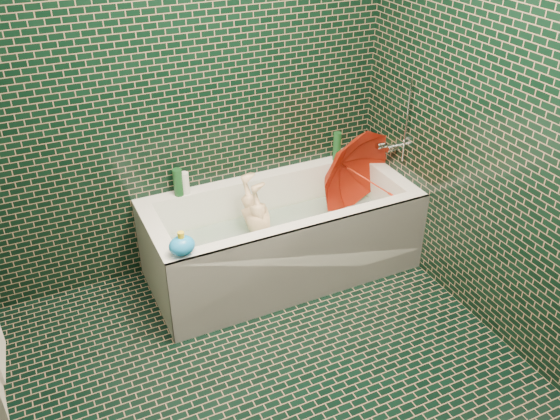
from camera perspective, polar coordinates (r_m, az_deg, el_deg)
name	(u,v)px	position (r m, az deg, el deg)	size (l,w,h in m)	color
floor	(289,402)	(3.17, 0.83, -17.99)	(2.80, 2.80, 0.00)	black
wall_back	(184,81)	(3.56, -9.22, 12.15)	(2.80, 2.80, 0.00)	black
wall_right	(534,131)	(3.11, 23.26, 7.02)	(2.80, 2.80, 0.00)	black
bathtub	(283,244)	(3.85, 0.26, -3.29)	(1.70, 0.75, 0.55)	white
bath_mat	(281,250)	(3.89, 0.14, -3.83)	(1.35, 0.47, 0.01)	green
water	(282,231)	(3.81, 0.15, -2.06)	(1.48, 0.53, 0.00)	silver
faucet	(395,142)	(3.95, 11.00, 6.47)	(0.18, 0.19, 0.55)	silver
child	(262,233)	(3.78, -1.70, -2.20)	(0.29, 0.19, 0.79)	beige
umbrella	(367,180)	(3.88, 8.40, 2.90)	(0.59, 0.59, 0.52)	red
soap_bottle_a	(353,156)	(4.22, 6.99, 5.15)	(0.10, 0.10, 0.26)	white
soap_bottle_b	(358,155)	(4.25, 7.51, 5.31)	(0.09, 0.09, 0.19)	#4B2078
soap_bottle_c	(358,154)	(4.26, 7.48, 5.39)	(0.12, 0.12, 0.15)	#12421C
bottle_right_tall	(337,146)	(4.12, 5.50, 6.12)	(0.06, 0.06, 0.20)	#12421C
bottle_right_pump	(365,142)	(4.22, 8.21, 6.48)	(0.05, 0.05, 0.19)	silver
bottle_left_tall	(178,182)	(3.72, -9.78, 2.64)	(0.06, 0.06, 0.18)	#12421C
bottle_left_short	(185,183)	(3.74, -9.13, 2.57)	(0.05, 0.05, 0.15)	white
rubber_duck	(349,152)	(4.19, 6.66, 5.59)	(0.11, 0.08, 0.08)	yellow
bath_toy	(182,245)	(3.18, -9.42, -3.38)	(0.15, 0.13, 0.14)	#1B94F6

